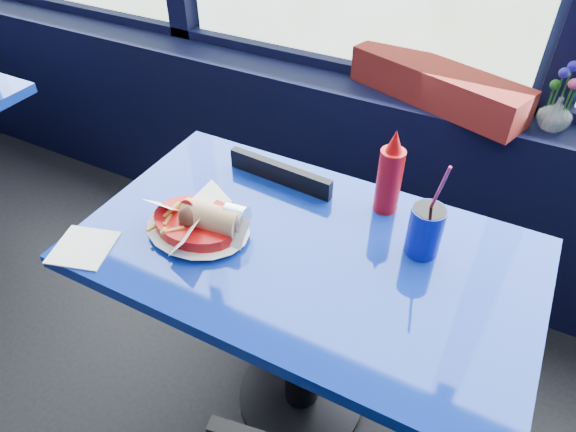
# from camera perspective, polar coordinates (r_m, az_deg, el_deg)

# --- Properties ---
(window_sill) EXTENTS (5.00, 0.26, 0.80)m
(window_sill) POSITION_cam_1_polar(r_m,az_deg,el_deg) (2.29, 4.64, 6.09)
(window_sill) COLOR black
(window_sill) RESTS_ON ground
(near_table) EXTENTS (1.20, 0.70, 0.75)m
(near_table) POSITION_cam_1_polar(r_m,az_deg,el_deg) (1.49, 1.82, -8.54)
(near_table) COLOR black
(near_table) RESTS_ON ground
(chair_near_back) EXTENTS (0.39, 0.39, 0.81)m
(chair_near_back) POSITION_cam_1_polar(r_m,az_deg,el_deg) (1.83, 0.54, -1.44)
(chair_near_back) COLOR black
(chair_near_back) RESTS_ON ground
(planter_box) EXTENTS (0.67, 0.37, 0.13)m
(planter_box) POSITION_cam_1_polar(r_m,az_deg,el_deg) (1.95, 16.19, 13.85)
(planter_box) COLOR maroon
(planter_box) RESTS_ON window_sill
(flower_vase) EXTENTS (0.14, 0.15, 0.23)m
(flower_vase) POSITION_cam_1_polar(r_m,az_deg,el_deg) (1.92, 27.70, 10.38)
(flower_vase) COLOR silver
(flower_vase) RESTS_ON window_sill
(food_basket) EXTENTS (0.32, 0.32, 0.10)m
(food_basket) POSITION_cam_1_polar(r_m,az_deg,el_deg) (1.40, -9.85, -0.70)
(food_basket) COLOR red
(food_basket) RESTS_ON near_table
(ketchup_bottle) EXTENTS (0.07, 0.07, 0.26)m
(ketchup_bottle) POSITION_cam_1_polar(r_m,az_deg,el_deg) (1.44, 11.23, 4.37)
(ketchup_bottle) COLOR red
(ketchup_bottle) RESTS_ON near_table
(soda_cup) EXTENTS (0.09, 0.09, 0.30)m
(soda_cup) POSITION_cam_1_polar(r_m,az_deg,el_deg) (1.34, 15.00, -1.49)
(soda_cup) COLOR #0D1497
(soda_cup) RESTS_ON near_table
(napkin) EXTENTS (0.18, 0.18, 0.00)m
(napkin) POSITION_cam_1_polar(r_m,az_deg,el_deg) (1.46, -21.79, -3.26)
(napkin) COLOR white
(napkin) RESTS_ON near_table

